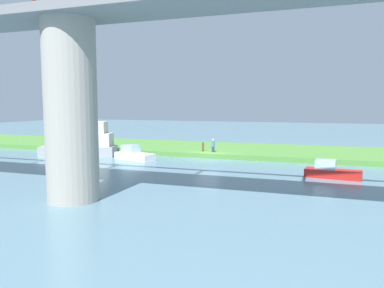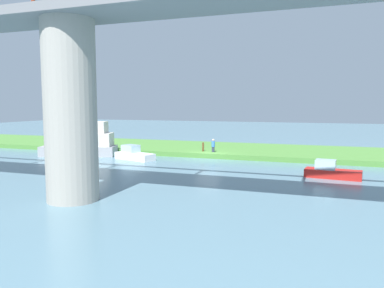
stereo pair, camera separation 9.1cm
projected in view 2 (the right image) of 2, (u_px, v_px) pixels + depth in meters
name	position (u px, v px, depth m)	size (l,w,h in m)	color
ground_plane	(208.00, 159.00, 38.53)	(160.00, 160.00, 0.00)	slate
grassy_bank	(223.00, 149.00, 44.12)	(80.00, 12.00, 0.50)	#4C8438
bridge_pylon	(70.00, 112.00, 21.35)	(2.95, 2.95, 10.23)	#9E998E
bridge_span	(67.00, 10.00, 20.78)	(57.53, 4.30, 3.25)	slate
person_on_bank	(213.00, 145.00, 39.78)	(0.49, 0.49, 1.39)	#2D334C
mooring_post	(203.00, 147.00, 40.40)	(0.20, 0.20, 0.95)	brown
skiff_small	(81.00, 142.00, 40.62)	(8.31, 5.01, 4.03)	#99999E
pontoon_yellow	(331.00, 171.00, 28.47)	(4.17, 1.86, 1.35)	red
motorboat_white	(134.00, 154.00, 37.86)	(4.62, 2.85, 1.45)	white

